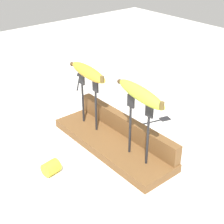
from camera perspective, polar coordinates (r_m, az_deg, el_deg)
name	(u,v)px	position (r m, az deg, el deg)	size (l,w,h in m)	color
ground_plane	(112,147)	(1.06, 0.00, -6.00)	(3.00, 3.00, 0.00)	silver
wooden_board	(112,143)	(1.05, 0.00, -5.41)	(0.44, 0.14, 0.03)	brown
board_backstop	(126,126)	(1.06, 2.40, -2.34)	(0.43, 0.03, 0.06)	brown
fork_stand_left	(88,98)	(1.07, -4.17, 2.47)	(0.10, 0.01, 0.17)	black
fork_stand_right	(138,125)	(0.91, 4.44, -2.21)	(0.10, 0.01, 0.19)	black
banana_raised_left	(87,72)	(1.03, -4.34, 6.78)	(0.19, 0.06, 0.04)	gold
banana_raised_right	(139,94)	(0.86, 4.66, 3.06)	(0.20, 0.07, 0.04)	#B2C138
fork_fallen_near	(79,79)	(1.54, -5.66, 5.72)	(0.16, 0.13, 0.01)	black
fork_fallen_far	(156,120)	(1.20, 7.55, -1.44)	(0.06, 0.16, 0.01)	black
banana_chunk_near	(51,167)	(0.96, -10.34, -9.32)	(0.05, 0.05, 0.04)	yellow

